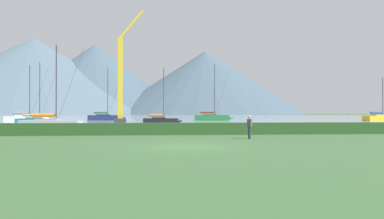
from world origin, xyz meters
name	(u,v)px	position (x,y,z in m)	size (l,w,h in m)	color
ground_plane	(186,147)	(0.00, 0.00, 0.00)	(1000.00, 1000.00, 0.00)	#385B33
harbor_water	(162,117)	(0.00, 137.00, 0.00)	(320.00, 246.00, 0.00)	#8C9EA3
hedge_line	(176,129)	(0.00, 11.00, 0.50)	(80.00, 1.20, 1.00)	#284C23
sailboat_slip_0	(52,124)	(-13.20, 22.00, 0.62)	(7.54, 2.92, 9.34)	#9E9EA3
sailboat_slip_1	(37,121)	(-20.49, 39.88, 0.58)	(6.79, 2.09, 9.71)	#19707A
sailboat_slip_2	(105,117)	(-14.26, 70.54, 0.75)	(9.04, 3.24, 12.48)	navy
sailboat_slip_3	(212,117)	(11.01, 66.16, 0.79)	(9.43, 3.45, 13.23)	#236B38
sailboat_slip_4	(381,118)	(48.24, 59.10, 0.72)	(8.87, 3.59, 9.78)	gold
sailboat_slip_5	(27,119)	(-25.96, 51.40, 0.70)	(8.55, 3.03, 10.70)	white
sailboat_slip_6	(161,120)	(-1.07, 41.76, 0.56)	(6.66, 2.45, 9.36)	black
person_seated_viewer	(249,125)	(4.90, 5.60, 0.97)	(0.36, 0.57, 1.65)	#2D3347
dock_crane	(121,85)	(-8.17, 46.55, 6.77)	(5.21, 2.00, 20.24)	#333338
distant_hill_west_ridge	(205,83)	(50.05, 389.60, 35.24)	(217.05, 217.05, 70.48)	#425666
distant_hill_central_peak	(95,79)	(-74.92, 414.01, 40.05)	(214.36, 214.36, 80.09)	#425666
distant_hill_east_ridge	(34,76)	(-139.74, 405.19, 42.12)	(293.89, 293.89, 84.25)	#4C6070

